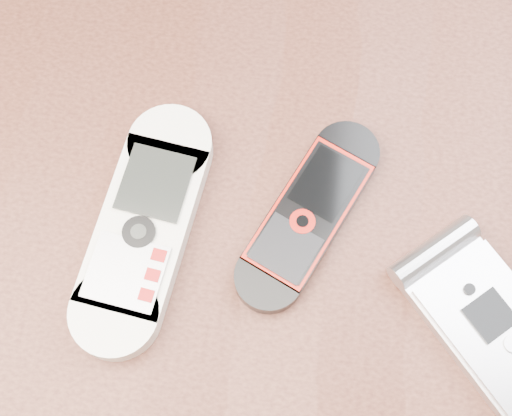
# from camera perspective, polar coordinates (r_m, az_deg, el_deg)

# --- Properties ---
(ground) EXTENTS (4.00, 4.00, 0.00)m
(ground) POSITION_cam_1_polar(r_m,az_deg,el_deg) (1.20, -0.24, -12.03)
(ground) COLOR #472B19
(ground) RESTS_ON ground
(table) EXTENTS (1.20, 0.80, 0.75)m
(table) POSITION_cam_1_polar(r_m,az_deg,el_deg) (0.57, -0.50, -3.79)
(table) COLOR black
(table) RESTS_ON ground
(nokia_white) EXTENTS (0.08, 0.18, 0.02)m
(nokia_white) POSITION_cam_1_polar(r_m,az_deg,el_deg) (0.46, -8.94, -1.51)
(nokia_white) COLOR white
(nokia_white) RESTS_ON table
(nokia_black_red) EXTENTS (0.10, 0.15, 0.01)m
(nokia_black_red) POSITION_cam_1_polar(r_m,az_deg,el_deg) (0.46, 4.23, -0.48)
(nokia_black_red) COLOR black
(nokia_black_red) RESTS_ON table
(motorola_razr) EXTENTS (0.12, 0.13, 0.02)m
(motorola_razr) POSITION_cam_1_polar(r_m,az_deg,el_deg) (0.46, 18.21, -8.67)
(motorola_razr) COLOR #BCBCC1
(motorola_razr) RESTS_ON table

